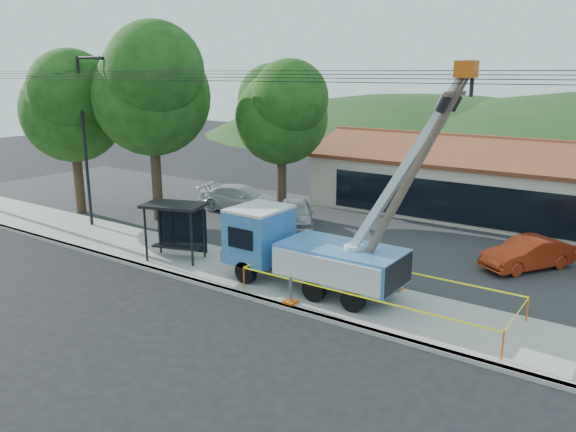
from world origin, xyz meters
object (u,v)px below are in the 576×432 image
at_px(utility_truck, 307,249).
at_px(bus_shelter, 176,218).
at_px(leaning_pole, 406,183).
at_px(car_white, 242,212).
at_px(car_silver, 296,230).
at_px(car_red, 526,271).

relative_size(utility_truck, bus_shelter, 3.14).
height_order(leaning_pole, car_white, leaning_pole).
height_order(bus_shelter, car_silver, bus_shelter).
bearing_deg(utility_truck, car_red, 47.72).
height_order(utility_truck, leaning_pole, utility_truck).
bearing_deg(leaning_pole, car_silver, 142.73).
xyz_separation_m(leaning_pole, bus_shelter, (-10.47, -0.39, -2.67)).
relative_size(utility_truck, car_white, 1.79).
xyz_separation_m(bus_shelter, car_red, (13.09, 7.54, -2.00)).
xyz_separation_m(car_red, car_white, (-16.51, 1.09, 0.00)).
height_order(utility_truck, car_white, utility_truck).
height_order(leaning_pole, car_silver, leaning_pole).
height_order(car_silver, car_red, car_silver).
height_order(utility_truck, car_silver, utility_truck).
bearing_deg(utility_truck, car_silver, 126.92).
distance_m(utility_truck, car_silver, 8.76).
bearing_deg(bus_shelter, utility_truck, -14.37).
xyz_separation_m(utility_truck, car_white, (-10.01, 8.24, -1.67)).
distance_m(bus_shelter, car_white, 9.50).
xyz_separation_m(utility_truck, leaning_pole, (3.87, -0.00, 3.00)).
bearing_deg(car_red, car_white, -150.79).
bearing_deg(car_red, car_silver, -145.68).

